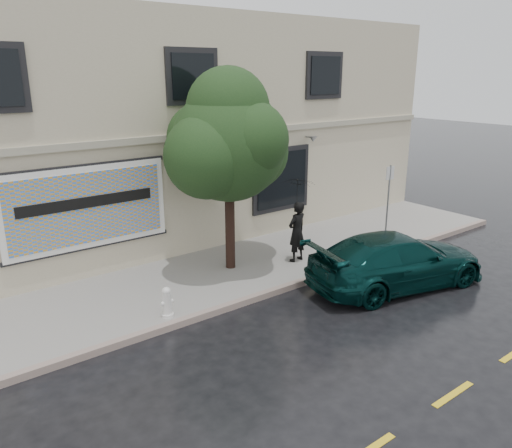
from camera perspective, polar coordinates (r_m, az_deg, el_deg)
ground at (r=11.53m, az=6.49°, el=-10.63°), size 90.00×90.00×0.00m
sidewalk at (r=13.78m, az=-2.89°, el=-5.39°), size 20.00×3.50×0.15m
curb at (r=12.50m, az=1.72°, el=-7.84°), size 20.00×0.18×0.16m
road_marking at (r=9.70m, az=21.60°, el=-17.63°), size 19.00×0.12×0.01m
building at (r=17.88m, az=-13.75°, el=10.70°), size 20.00×8.12×7.00m
billboard at (r=13.24m, az=-18.72°, el=1.79°), size 4.30×0.16×2.20m
car at (r=13.29m, az=15.80°, el=-4.02°), size 5.16×3.10×1.40m
pedestrian at (r=14.07m, az=4.69°, el=-0.88°), size 0.68×0.50×1.73m
umbrella at (r=13.74m, az=4.82°, el=3.98°), size 1.09×1.09×0.72m
street_tree at (r=12.99m, az=-3.14°, el=8.98°), size 2.95×2.95×4.85m
fire_hydrant at (r=11.23m, az=-10.14°, el=-8.80°), size 0.29×0.27×0.70m
sign_pole at (r=15.76m, az=14.87°, el=2.98°), size 0.31×0.06×2.49m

